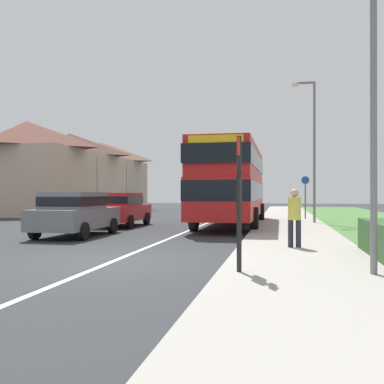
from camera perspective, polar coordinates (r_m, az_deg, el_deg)
ground_plane at (r=10.22m, az=-10.41°, el=-8.91°), size 120.00×120.00×0.00m
lane_marking_centre at (r=17.84m, az=-0.80°, el=-5.15°), size 0.14×60.00×0.01m
pavement_near_side at (r=15.46m, az=13.06°, el=-5.71°), size 3.20×68.00×0.12m
double_decker_bus at (r=21.05m, az=5.13°, el=1.44°), size 2.80×10.75×3.70m
parked_car_grey at (r=16.43m, az=-14.81°, el=-2.51°), size 1.96×4.14×1.59m
parked_car_red at (r=20.95m, az=-9.26°, el=-2.03°), size 1.97×3.98×1.57m
pedestrian_at_stop at (r=12.01m, az=13.08°, el=-2.92°), size 0.34×0.34×1.67m
bus_stop_sign at (r=8.12m, az=6.11°, el=-0.25°), size 0.09×0.52×2.60m
cycle_route_sign at (r=25.84m, az=14.41°, el=-0.44°), size 0.44×0.08×2.52m
street_lamp_near at (r=8.97m, az=21.72°, el=19.64°), size 1.14×0.20×8.07m
street_lamp_mid at (r=22.59m, az=15.23°, el=6.22°), size 1.14×0.20×7.04m
house_terrace_far_side at (r=38.70m, az=-15.50°, el=2.43°), size 7.73×19.23×6.61m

